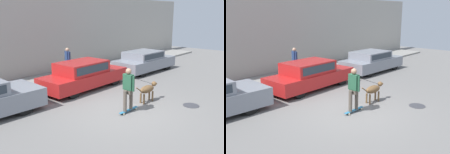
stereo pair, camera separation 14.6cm
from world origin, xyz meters
The scene contains 10 objects.
ground_plane centered at (0.00, 0.00, 0.00)m, with size 36.00×36.00×0.00m, color slate.
back_wall centered at (0.00, 7.09, 2.23)m, with size 32.00×0.30×4.46m.
sidewalk_curb centered at (0.00, 5.65, 0.06)m, with size 30.00×2.54×0.12m.
parked_car_1 centered at (1.04, 3.30, 0.64)m, with size 4.44×1.79×1.31m.
parked_car_2 centered at (6.01, 3.30, 0.61)m, with size 4.20×1.90×1.24m.
dog centered at (1.44, 0.00, 0.52)m, with size 1.25×0.37×0.77m.
skateboarder centered at (0.02, -0.13, 0.93)m, with size 2.27×0.53×1.62m.
pedestrian_with_bag centered at (1.50, 5.00, 1.01)m, with size 0.34×0.65×1.61m.
manhole_cover centered at (2.17, -1.54, 0.01)m, with size 0.62×0.62×0.01m.
fire_hydrant centered at (-1.48, 4.13, 0.37)m, with size 0.18×0.18×0.70m.
Camera 2 is at (-6.93, -5.67, 3.53)m, focal length 42.00 mm.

